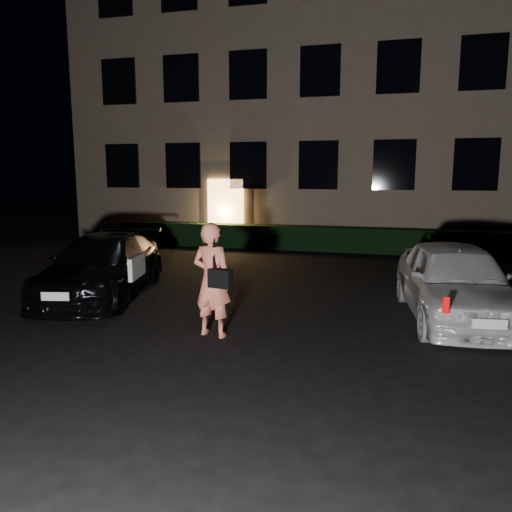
# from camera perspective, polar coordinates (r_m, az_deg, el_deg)

# --- Properties ---
(ground) EXTENTS (80.00, 80.00, 0.00)m
(ground) POSITION_cam_1_polar(r_m,az_deg,el_deg) (7.99, -4.86, -10.58)
(ground) COLOR black
(ground) RESTS_ON ground
(building) EXTENTS (20.00, 8.11, 12.00)m
(building) POSITION_cam_1_polar(r_m,az_deg,el_deg) (22.42, 8.86, 17.76)
(building) COLOR #726452
(building) RESTS_ON ground
(hedge) EXTENTS (15.00, 0.70, 0.85)m
(hedge) POSITION_cam_1_polar(r_m,az_deg,el_deg) (17.88, 6.76, 2.01)
(hedge) COLOR black
(hedge) RESTS_ON ground
(sedan) EXTENTS (2.89, 4.98, 1.36)m
(sedan) POSITION_cam_1_polar(r_m,az_deg,el_deg) (11.65, -17.10, -1.11)
(sedan) COLOR black
(sedan) RESTS_ON ground
(hatch) EXTENTS (2.26, 4.52, 1.48)m
(hatch) POSITION_cam_1_polar(r_m,az_deg,el_deg) (10.04, 21.76, -2.67)
(hatch) COLOR silver
(hatch) RESTS_ON ground
(man) EXTENTS (0.81, 0.58, 1.93)m
(man) POSITION_cam_1_polar(r_m,az_deg,el_deg) (8.38, -5.02, -2.72)
(man) COLOR #FF7F65
(man) RESTS_ON ground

